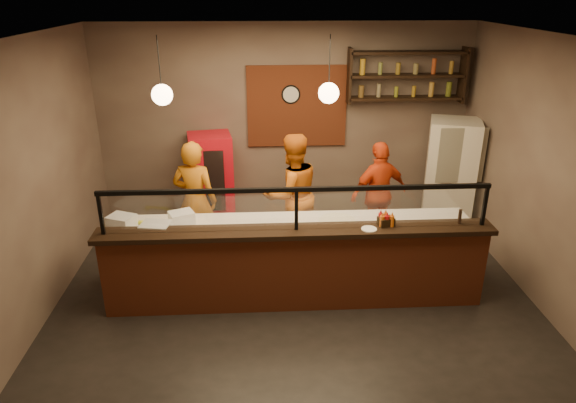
{
  "coord_description": "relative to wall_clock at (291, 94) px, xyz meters",
  "views": [
    {
      "loc": [
        -0.4,
        -5.69,
        3.69
      ],
      "look_at": [
        -0.06,
        0.3,
        1.16
      ],
      "focal_mm": 32.0,
      "sensor_mm": 36.0,
      "label": 1
    }
  ],
  "objects": [
    {
      "name": "floor",
      "position": [
        -0.1,
        -2.46,
        -2.1
      ],
      "size": [
        6.0,
        6.0,
        0.0
      ],
      "primitive_type": "plane",
      "color": "black",
      "rests_on": "ground"
    },
    {
      "name": "ceiling",
      "position": [
        -0.1,
        -2.46,
        1.1
      ],
      "size": [
        6.0,
        6.0,
        0.0
      ],
      "primitive_type": "plane",
      "rotation": [
        3.14,
        0.0,
        0.0
      ],
      "color": "#3B322E",
      "rests_on": "wall_back"
    },
    {
      "name": "wall_back",
      "position": [
        -0.1,
        0.04,
        -0.5
      ],
      "size": [
        6.0,
        0.0,
        6.0
      ],
      "primitive_type": "plane",
      "rotation": [
        1.57,
        0.0,
        0.0
      ],
      "color": "#796859",
      "rests_on": "floor"
    },
    {
      "name": "wall_left",
      "position": [
        -3.1,
        -2.46,
        -0.5
      ],
      "size": [
        0.0,
        5.0,
        5.0
      ],
      "primitive_type": "plane",
      "rotation": [
        1.57,
        0.0,
        1.57
      ],
      "color": "#796859",
      "rests_on": "floor"
    },
    {
      "name": "wall_right",
      "position": [
        2.9,
        -2.46,
        -0.5
      ],
      "size": [
        0.0,
        5.0,
        5.0
      ],
      "primitive_type": "plane",
      "rotation": [
        1.57,
        0.0,
        -1.57
      ],
      "color": "#796859",
      "rests_on": "floor"
    },
    {
      "name": "wall_front",
      "position": [
        -0.1,
        -4.96,
        -0.5
      ],
      "size": [
        6.0,
        0.0,
        6.0
      ],
      "primitive_type": "plane",
      "rotation": [
        -1.57,
        0.0,
        0.0
      ],
      "color": "#796859",
      "rests_on": "floor"
    },
    {
      "name": "brick_patch",
      "position": [
        0.1,
        0.01,
        -0.2
      ],
      "size": [
        1.6,
        0.04,
        1.3
      ],
      "primitive_type": "cube",
      "color": "#974021",
      "rests_on": "wall_back"
    },
    {
      "name": "service_counter",
      "position": [
        -0.1,
        -2.76,
        -1.6
      ],
      "size": [
        4.6,
        0.25,
        1.0
      ],
      "primitive_type": "cube",
      "color": "#974021",
      "rests_on": "floor"
    },
    {
      "name": "counter_ledge",
      "position": [
        -0.1,
        -2.76,
        -1.07
      ],
      "size": [
        4.7,
        0.37,
        0.06
      ],
      "primitive_type": "cube",
      "color": "black",
      "rests_on": "service_counter"
    },
    {
      "name": "worktop_cabinet",
      "position": [
        -0.1,
        -2.26,
        -1.68
      ],
      "size": [
        4.6,
        0.75,
        0.85
      ],
      "primitive_type": "cube",
      "color": "gray",
      "rests_on": "floor"
    },
    {
      "name": "worktop",
      "position": [
        -0.1,
        -2.26,
        -1.23
      ],
      "size": [
        4.6,
        0.75,
        0.05
      ],
      "primitive_type": "cube",
      "color": "white",
      "rests_on": "worktop_cabinet"
    },
    {
      "name": "sneeze_guard",
      "position": [
        -0.1,
        -2.76,
        -0.73
      ],
      "size": [
        4.5,
        0.05,
        0.52
      ],
      "color": "white",
      "rests_on": "counter_ledge"
    },
    {
      "name": "wall_shelving",
      "position": [
        1.8,
        -0.14,
        0.3
      ],
      "size": [
        1.84,
        0.28,
        0.85
      ],
      "color": "black",
      "rests_on": "wall_back"
    },
    {
      "name": "wall_clock",
      "position": [
        0.0,
        0.0,
        0.0
      ],
      "size": [
        0.3,
        0.04,
        0.3
      ],
      "primitive_type": "cylinder",
      "rotation": [
        1.57,
        0.0,
        0.0
      ],
      "color": "black",
      "rests_on": "wall_back"
    },
    {
      "name": "pendant_left",
      "position": [
        -1.6,
        -2.26,
        0.45
      ],
      "size": [
        0.24,
        0.24,
        0.77
      ],
      "color": "black",
      "rests_on": "ceiling"
    },
    {
      "name": "pendant_right",
      "position": [
        0.3,
        -2.26,
        0.45
      ],
      "size": [
        0.24,
        0.24,
        0.77
      ],
      "color": "black",
      "rests_on": "ceiling"
    },
    {
      "name": "cook_left",
      "position": [
        -1.44,
        -1.37,
        -1.23
      ],
      "size": [
        0.72,
        0.56,
        1.75
      ],
      "primitive_type": "imported",
      "rotation": [
        0.0,
        0.0,
        2.9
      ],
      "color": "#C66E12",
      "rests_on": "floor"
    },
    {
      "name": "cook_mid",
      "position": [
        -0.06,
        -1.3,
        -1.2
      ],
      "size": [
        1.08,
        0.97,
        1.81
      ],
      "primitive_type": "imported",
      "rotation": [
        0.0,
        0.0,
        3.54
      ],
      "color": "#CE6413",
      "rests_on": "floor"
    },
    {
      "name": "cook_right",
      "position": [
        1.27,
        -1.06,
        -1.3
      ],
      "size": [
        1.02,
        0.7,
        1.6
      ],
      "primitive_type": "imported",
      "rotation": [
        0.0,
        0.0,
        3.5
      ],
      "color": "#ED4716",
      "rests_on": "floor"
    },
    {
      "name": "fridge",
      "position": [
        2.5,
        -0.64,
        -1.2
      ],
      "size": [
        0.93,
        0.89,
        1.8
      ],
      "primitive_type": "cube",
      "rotation": [
        0.0,
        0.0,
        -0.31
      ],
      "color": "silver",
      "rests_on": "floor"
    },
    {
      "name": "red_cooler",
      "position": [
        -1.3,
        -0.31,
        -1.33
      ],
      "size": [
        0.75,
        0.71,
        1.54
      ],
      "primitive_type": "cube",
      "rotation": [
        0.0,
        0.0,
        0.16
      ],
      "color": "red",
      "rests_on": "floor"
    },
    {
      "name": "pizza_dough",
      "position": [
        0.47,
        -2.21,
        -1.19
      ],
      "size": [
        0.48,
        0.48,
        0.01
      ],
      "primitive_type": "cylinder",
      "rotation": [
        0.0,
        0.0,
        0.02
      ],
      "color": "beige",
      "rests_on": "worktop"
    },
    {
      "name": "prep_tub_a",
      "position": [
        -2.25,
        -2.25,
        -1.12
      ],
      "size": [
        0.39,
        0.35,
        0.16
      ],
      "primitive_type": "cube",
      "rotation": [
        0.0,
        0.0,
        -0.41
      ],
      "color": "white",
      "rests_on": "worktop"
    },
    {
      "name": "prep_tub_b",
      "position": [
        -1.52,
        -2.16,
        -1.13
      ],
      "size": [
        0.37,
        0.34,
        0.15
      ],
      "primitive_type": "cube",
      "rotation": [
        0.0,
        0.0,
        0.43
      ],
      "color": "white",
      "rests_on": "worktop"
    },
    {
      "name": "prep_tub_c",
      "position": [
        -1.77,
        -2.54,
        -1.11
      ],
      "size": [
        0.38,
        0.33,
        0.17
      ],
      "primitive_type": "cube",
      "rotation": [
        0.0,
        0.0,
        -0.17
      ],
      "color": "silver",
      "rests_on": "worktop"
    },
    {
      "name": "rolling_pin",
      "position": [
        -1.9,
        -2.2,
        -1.17
      ],
      "size": [
        0.33,
        0.08,
        0.06
      ],
      "primitive_type": "cylinder",
      "rotation": [
        0.0,
        1.57,
        -0.06
      ],
      "color": "yellow",
      "rests_on": "worktop"
    },
    {
      "name": "condiment_caddy",
      "position": [
        0.97,
        -2.71,
        -0.99
      ],
      "size": [
        0.2,
        0.18,
        0.1
      ],
      "primitive_type": "cube",
      "rotation": [
        0.0,
        0.0,
        0.24
      ],
      "color": "black",
      "rests_on": "counter_ledge"
    },
    {
      "name": "pepper_mill",
      "position": [
        1.86,
        -2.71,
        -0.95
      ],
      "size": [
        0.05,
        0.05,
        0.18
      ],
      "primitive_type": "cylinder",
      "rotation": [
        0.0,
        0.0,
        -0.33
      ],
      "color": "black",
      "rests_on": "counter_ledge"
    },
    {
      "name": "small_plate",
      "position": [
        0.75,
        -2.82,
        -1.03
      ],
      "size": [
        0.23,
        0.23,
        0.01
      ],
      "primitive_type": "cylinder",
      "rotation": [
        0.0,
        0.0,
        -0.3
      ],
      "color": "white",
      "rests_on": "counter_ledge"
    }
  ]
}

